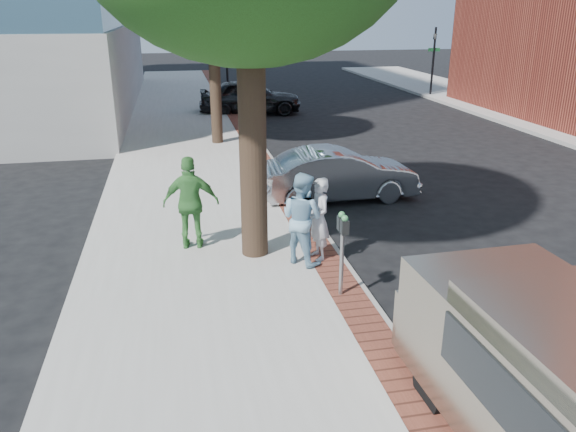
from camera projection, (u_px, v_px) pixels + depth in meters
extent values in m
plane|color=black|center=(306.00, 302.00, 9.64)|extent=(120.00, 120.00, 0.00)
cube|color=#9E9991|center=(195.00, 175.00, 16.69)|extent=(5.00, 60.00, 0.15)
cube|color=brown|center=(268.00, 169.00, 17.07)|extent=(0.60, 60.00, 0.01)
cube|color=gray|center=(280.00, 171.00, 17.16)|extent=(0.10, 60.00, 0.15)
cylinder|color=black|center=(227.00, 67.00, 29.37)|extent=(0.12, 0.12, 3.80)
imported|color=black|center=(226.00, 45.00, 28.99)|extent=(0.18, 0.15, 0.90)
cube|color=#1E7238|center=(227.00, 53.00, 29.13)|extent=(0.70, 0.03, 0.18)
cylinder|color=black|center=(433.00, 63.00, 31.54)|extent=(0.12, 0.12, 3.80)
imported|color=black|center=(435.00, 42.00, 31.16)|extent=(0.18, 0.15, 0.90)
cube|color=#1E7238|center=(434.00, 50.00, 31.30)|extent=(0.70, 0.03, 0.18)
cylinder|color=black|center=(253.00, 145.00, 10.46)|extent=(0.52, 0.52, 4.40)
cylinder|color=black|center=(215.00, 89.00, 19.86)|extent=(0.40, 0.40, 3.85)
cylinder|color=gray|center=(342.00, 264.00, 9.38)|extent=(0.07, 0.07, 1.15)
cube|color=#2D3030|center=(345.00, 227.00, 9.05)|extent=(0.12, 0.14, 0.24)
cube|color=#2D3030|center=(341.00, 223.00, 9.22)|extent=(0.12, 0.14, 0.24)
sphere|color=#3F8C4C|center=(345.00, 218.00, 9.00)|extent=(0.11, 0.11, 0.11)
sphere|color=#3F8C4C|center=(342.00, 215.00, 9.17)|extent=(0.11, 0.11, 0.11)
imported|color=silver|center=(319.00, 219.00, 10.70)|extent=(0.47, 0.64, 1.62)
imported|color=#84B2CC|center=(302.00, 218.00, 10.53)|extent=(1.07, 1.09, 1.77)
imported|color=#438B3F|center=(191.00, 203.00, 11.18)|extent=(1.15, 0.58, 1.90)
imported|color=#A2A4A9|center=(338.00, 175.00, 14.61)|extent=(4.14, 1.54, 1.35)
imported|color=black|center=(250.00, 97.00, 26.66)|extent=(4.92, 2.24, 1.64)
cube|color=gray|center=(474.00, 326.00, 7.50)|extent=(1.94, 0.99, 0.83)
cylinder|color=black|center=(433.00, 387.00, 6.94)|extent=(0.25, 0.67, 0.66)
cylinder|color=black|center=(552.00, 368.00, 7.30)|extent=(0.25, 0.67, 0.66)
cube|color=black|center=(497.00, 391.00, 5.28)|extent=(0.08, 2.07, 0.57)
cube|color=black|center=(459.00, 288.00, 7.80)|extent=(1.66, 0.07, 0.41)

